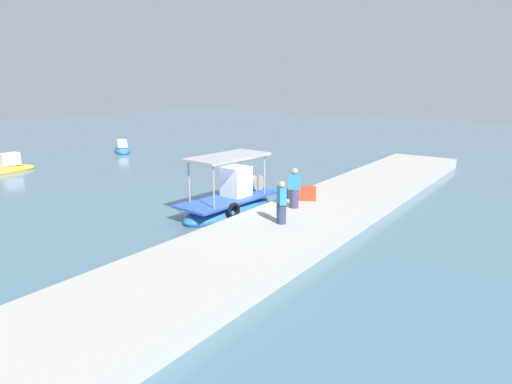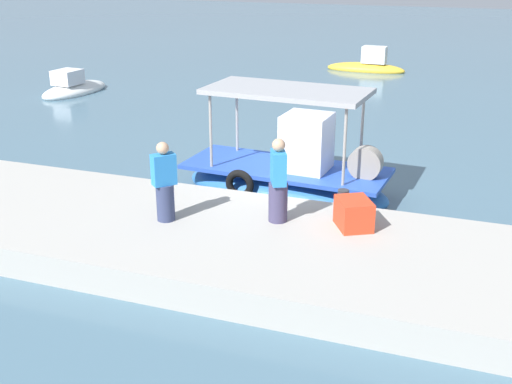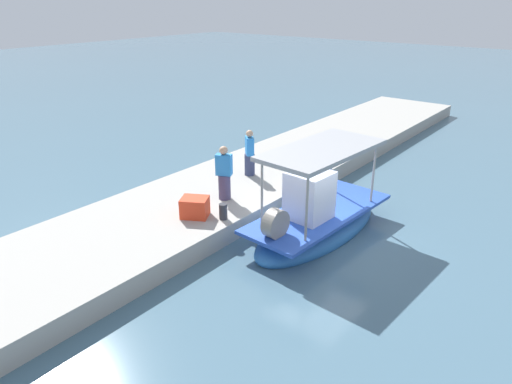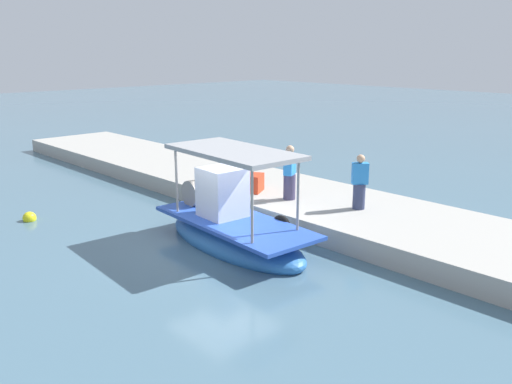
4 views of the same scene
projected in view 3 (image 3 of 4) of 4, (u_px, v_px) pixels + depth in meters
The scene contains 7 objects.
ground_plane at pixel (319, 239), 13.80m from camera, with size 120.00×120.00×0.00m, color #47687B.
dock_quay at pixel (217, 196), 15.99m from camera, with size 36.00×4.37×0.60m, color #A7A49C.
main_fishing_boat at pixel (317, 219), 13.84m from camera, with size 5.42×2.33×3.05m.
fisherman_near_bollard at pixel (224, 175), 14.73m from camera, with size 0.52×0.56×1.75m.
fisherman_by_crate at pixel (250, 155), 16.73m from camera, with size 0.52×0.52×1.66m.
mooring_bollard at pixel (223, 211), 13.57m from camera, with size 0.24×0.24×0.48m, color #2D2D33.
cargo_crate at pixel (195, 207), 13.71m from camera, with size 0.77×0.62×0.59m, color red.
Camera 3 is at (10.71, 6.08, 6.63)m, focal length 32.87 mm.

